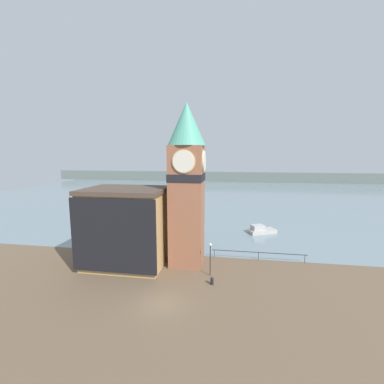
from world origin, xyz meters
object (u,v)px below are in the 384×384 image
object	(u,v)px
pier_building	(126,227)
boat_near	(261,230)
mooring_bollard_near	(212,280)
lamp_post	(210,253)
clock_tower	(187,181)

from	to	relation	value
pier_building	boat_near	distance (m)	24.15
boat_near	mooring_bollard_near	xyz separation A→B (m)	(-6.91, -19.31, -0.10)
pier_building	boat_near	size ratio (longest dim) A/B	1.89
boat_near	lamp_post	xyz separation A→B (m)	(-7.29, -17.33, 2.13)
clock_tower	mooring_bollard_near	distance (m)	11.61
clock_tower	lamp_post	xyz separation A→B (m)	(3.15, -2.89, -7.71)
pier_building	mooring_bollard_near	xyz separation A→B (m)	(10.87, -3.52, -4.34)
clock_tower	boat_near	world-z (taller)	clock_tower
pier_building	mooring_bollard_near	distance (m)	12.22
clock_tower	mooring_bollard_near	world-z (taller)	clock_tower
clock_tower	pier_building	bearing A→B (deg)	-169.62
clock_tower	lamp_post	bearing A→B (deg)	-42.54
pier_building	boat_near	bearing A→B (deg)	41.60
clock_tower	pier_building	distance (m)	9.33
clock_tower	mooring_bollard_near	xyz separation A→B (m)	(3.53, -4.86, -9.93)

